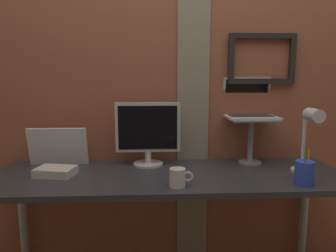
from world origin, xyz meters
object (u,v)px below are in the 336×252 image
desk_lamp (309,134)px  monitor (148,131)px  laptop (249,106)px  pen_cup (304,173)px  coffee_mug (178,178)px  whiteboard_panel (58,147)px

desk_lamp → monitor: bearing=164.4°
monitor → desk_lamp: 0.89m
laptop → desk_lamp: laptop is taller
pen_cup → coffee_mug: (-0.62, 0.00, -0.01)m
laptop → desk_lamp: size_ratio=0.82×
laptop → pen_cup: bearing=-72.5°
desk_lamp → coffee_mug: size_ratio=3.14×
pen_cup → coffee_mug: bearing=180.0°
monitor → laptop: bearing=6.4°
monitor → coffee_mug: (0.15, -0.40, -0.16)m
desk_lamp → whiteboard_panel: bearing=169.2°
whiteboard_panel → coffee_mug: bearing=-31.5°
laptop → whiteboard_panel: size_ratio=0.87×
monitor → laptop: (0.62, 0.07, 0.14)m
laptop → coffee_mug: bearing=-135.7°
laptop → whiteboard_panel: (-1.16, -0.04, -0.24)m
laptop → whiteboard_panel: bearing=-177.8°
whiteboard_panel → coffee_mug: size_ratio=2.98×
monitor → pen_cup: monitor is taller
pen_cup → coffee_mug: pen_cup is taller
whiteboard_panel → pen_cup: (1.31, -0.42, -0.05)m
whiteboard_panel → coffee_mug: (0.69, -0.42, -0.07)m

